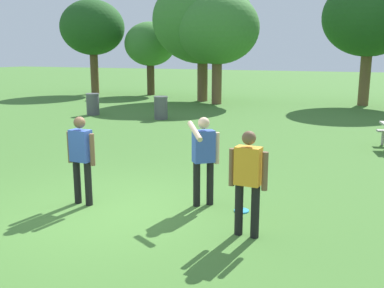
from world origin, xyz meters
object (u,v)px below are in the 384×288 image
object	(u,v)px
frisbee	(241,211)
trash_can_further_along	(93,104)
tree_back_left	(370,17)
person_thrower	(248,177)
person_catcher	(81,155)
tree_slender_mid	(217,29)
trash_can_beside_table	(161,108)
tree_far_right	(203,21)
tree_tall_left	(92,28)
tree_broad_center	(150,45)
person_bystander	(204,155)

from	to	relation	value
frisbee	trash_can_further_along	xyz separation A→B (m)	(-9.66, 9.05, 0.47)
tree_back_left	person_thrower	bearing A→B (deg)	-93.01
person_catcher	tree_slender_mid	world-z (taller)	tree_slender_mid
trash_can_beside_table	tree_back_left	world-z (taller)	tree_back_left
tree_far_right	trash_can_further_along	bearing A→B (deg)	-108.75
tree_slender_mid	trash_can_beside_table	bearing A→B (deg)	-92.67
tree_tall_left	tree_broad_center	xyz separation A→B (m)	(3.84, 0.79, -1.07)
tree_broad_center	tree_slender_mid	xyz separation A→B (m)	(5.72, -3.11, 0.73)
tree_far_right	tree_slender_mid	world-z (taller)	tree_far_right
person_bystander	tree_far_right	distance (m)	17.78
trash_can_further_along	tree_slender_mid	size ratio (longest dim) A/B	0.16
tree_far_right	person_catcher	bearing A→B (deg)	-75.41
trash_can_further_along	tree_far_right	world-z (taller)	tree_far_right
frisbee	tree_back_left	world-z (taller)	tree_back_left
tree_far_right	tree_slender_mid	size ratio (longest dim) A/B	1.17
person_bystander	tree_tall_left	xyz separation A→B (m)	(-14.82, 17.47, 3.34)
frisbee	tree_tall_left	distance (m)	23.80
tree_tall_left	tree_back_left	world-z (taller)	tree_back_left
tree_tall_left	tree_slender_mid	bearing A→B (deg)	-13.65
tree_back_left	tree_far_right	bearing A→B (deg)	-170.81
person_thrower	tree_back_left	distance (m)	18.93
person_catcher	frisbee	size ratio (longest dim) A/B	6.20
person_catcher	tree_back_left	distance (m)	19.17
person_bystander	frisbee	xyz separation A→B (m)	(0.74, -0.03, -0.95)
person_bystander	frisbee	bearing A→B (deg)	-2.22
tree_broad_center	tree_far_right	distance (m)	5.09
person_bystander	tree_slender_mid	size ratio (longest dim) A/B	0.28
trash_can_beside_table	tree_broad_center	bearing A→B (deg)	120.68
person_thrower	tree_far_right	world-z (taller)	tree_far_right
frisbee	trash_can_beside_table	distance (m)	11.09
person_thrower	tree_slender_mid	world-z (taller)	tree_slender_mid
person_thrower	trash_can_beside_table	bearing A→B (deg)	123.37
tree_broad_center	tree_back_left	bearing A→B (deg)	-3.05
person_thrower	person_catcher	xyz separation A→B (m)	(-3.19, 0.20, 0.00)
person_bystander	trash_can_beside_table	bearing A→B (deg)	121.36
frisbee	tree_back_left	distance (m)	18.20
person_catcher	tree_tall_left	size ratio (longest dim) A/B	0.27
person_thrower	tree_slender_mid	size ratio (longest dim) A/B	0.28
tree_broad_center	person_bystander	bearing A→B (deg)	-58.98
person_thrower	trash_can_beside_table	distance (m)	12.10
frisbee	trash_can_beside_table	size ratio (longest dim) A/B	0.28
tree_broad_center	tree_back_left	world-z (taller)	tree_back_left
person_thrower	trash_can_further_along	world-z (taller)	person_thrower
trash_can_further_along	tree_broad_center	xyz separation A→B (m)	(-2.05, 9.24, 2.75)
frisbee	trash_can_beside_table	bearing A→B (deg)	124.54
person_thrower	trash_can_beside_table	xyz separation A→B (m)	(-6.65, 10.10, -0.46)
person_thrower	tree_broad_center	size ratio (longest dim) A/B	0.35
tree_far_right	tree_broad_center	bearing A→B (deg)	155.03
tree_broad_center	tree_far_right	xyz separation A→B (m)	(4.48, -2.09, 1.23)
person_catcher	tree_back_left	xyz separation A→B (m)	(4.16, 18.37, 3.56)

